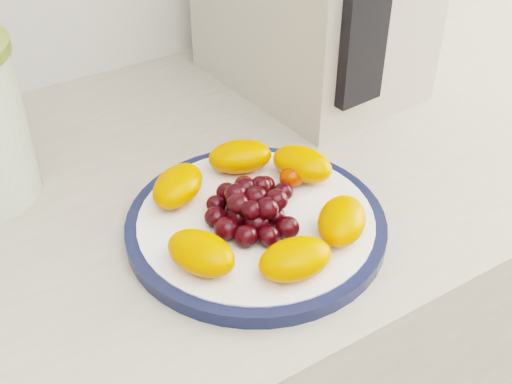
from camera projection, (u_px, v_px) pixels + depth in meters
plate_rim at (256, 224)px, 0.67m from camera, size 0.27×0.27×0.01m
plate_face at (256, 224)px, 0.67m from camera, size 0.25×0.25×0.02m
fruit_plate at (259, 203)px, 0.65m from camera, size 0.23×0.23×0.04m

